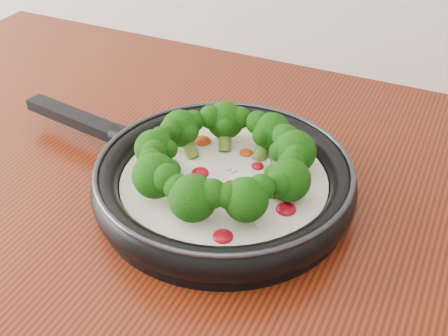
% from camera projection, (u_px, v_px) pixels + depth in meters
% --- Properties ---
extents(skillet, '(0.53, 0.37, 0.10)m').
position_uv_depth(skillet, '(222.00, 177.00, 0.73)').
color(skillet, black).
rests_on(skillet, counter).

